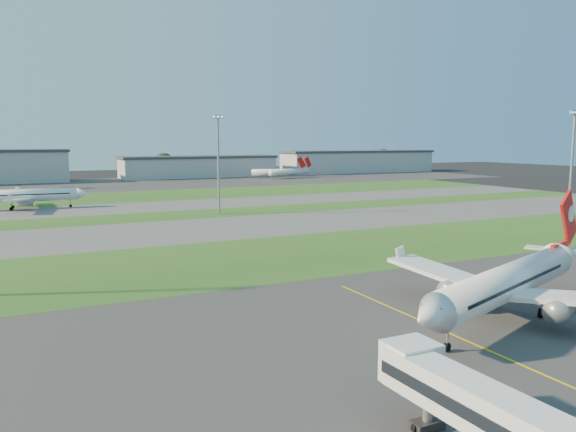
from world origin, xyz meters
TOP-DOWN VIEW (x-y plane):
  - ground at (0.00, 0.00)m, footprint 700.00×700.00m
  - apron_near at (0.00, 0.00)m, footprint 300.00×70.00m
  - grass_strip_a at (0.00, 52.00)m, footprint 300.00×34.00m
  - taxiway_a at (0.00, 85.00)m, footprint 300.00×32.00m
  - grass_strip_b at (0.00, 110.00)m, footprint 300.00×18.00m
  - taxiway_b at (0.00, 132.00)m, footprint 300.00×26.00m
  - grass_strip_c at (0.00, 165.00)m, footprint 300.00×40.00m
  - apron_far at (0.00, 225.00)m, footprint 400.00×80.00m
  - yellow_line at (5.00, 0.00)m, footprint 0.25×60.00m
  - airliner_parked at (13.89, 10.31)m, footprint 35.53×30.06m
  - airliner_taxiing at (-31.35, 142.10)m, footprint 34.75×29.41m
  - mini_jet_near at (94.44, 226.10)m, footprint 28.00×10.11m
  - mini_jet_far at (88.41, 228.59)m, footprint 28.33×8.53m
  - light_mast_centre at (15.00, 108.00)m, footprint 3.20×0.70m
  - light_mast_east at (78.00, 52.00)m, footprint 3.20×0.70m
  - hangar_east at (55.00, 255.00)m, footprint 81.60×23.00m
  - hangar_far_east at (155.00, 255.00)m, footprint 96.90×23.00m
  - tree_mid_west at (-20.00, 266.00)m, footprint 9.90×9.90m
  - tree_mid_east at (40.00, 269.00)m, footprint 11.55×11.55m
  - tree_east at (115.00, 267.00)m, footprint 10.45×10.45m
  - tree_far_east at (185.00, 271.00)m, footprint 12.65×12.65m

SIDE VIEW (x-z plane):
  - ground at x=0.00m, z-range 0.00..0.00m
  - yellow_line at x=5.00m, z-range -0.01..0.01m
  - apron_near at x=0.00m, z-range 0.00..0.01m
  - grass_strip_a at x=0.00m, z-range 0.00..0.01m
  - taxiway_a at x=0.00m, z-range 0.00..0.01m
  - grass_strip_b at x=0.00m, z-range 0.00..0.01m
  - taxiway_b at x=0.00m, z-range 0.00..0.01m
  - grass_strip_c at x=0.00m, z-range 0.00..0.01m
  - apron_far at x=0.00m, z-range 0.00..0.01m
  - mini_jet_near at x=94.44m, z-range -1.46..8.02m
  - mini_jet_far at x=88.41m, z-range -1.46..8.02m
  - airliner_taxiing at x=-31.35m, z-range -1.61..9.23m
  - airliner_parked at x=13.89m, z-range -1.72..9.86m
  - hangar_east at x=55.00m, z-range 0.04..11.24m
  - tree_mid_west at x=-20.00m, z-range 0.44..11.24m
  - tree_east at x=115.00m, z-range 0.46..11.86m
  - hangar_far_east at x=155.00m, z-range 0.04..13.24m
  - tree_mid_east at x=40.00m, z-range 0.51..13.11m
  - tree_far_east at x=185.00m, z-range 0.56..14.36m
  - light_mast_centre at x=15.00m, z-range 1.91..27.71m
  - light_mast_east at x=78.00m, z-range 1.91..27.71m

